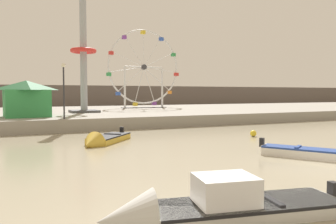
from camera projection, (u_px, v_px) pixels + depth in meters
ground_plane at (329, 168)px, 13.47m from camera, size 240.00×240.00×0.00m
quay_promenade at (120, 114)px, 40.07m from camera, size 110.00×25.64×1.03m
distant_town_skyline at (84, 98)px, 60.20m from camera, size 140.00×3.00×4.40m
motorboat_pale_grey at (202, 209)px, 7.84m from camera, size 6.20×2.50×1.53m
motorboat_mustard_yellow at (102, 140)px, 19.80m from camera, size 3.99×4.32×1.27m
motorboat_white_red_stripe at (330, 155)px, 14.99m from camera, size 3.79×5.14×1.03m
ferris_wheel_white_frame at (144, 69)px, 44.99m from camera, size 10.29×1.20×10.55m
drop_tower_steel_tower at (83, 55)px, 34.11m from camera, size 2.80×2.80×13.89m
carnival_booth_green_kiosk at (27, 98)px, 27.91m from camera, size 4.10×3.92×3.05m
promenade_lamp_near at (64, 83)px, 25.60m from camera, size 0.32×0.32×4.29m
mooring_buoy_orange at (253, 133)px, 23.11m from camera, size 0.44×0.44×0.44m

